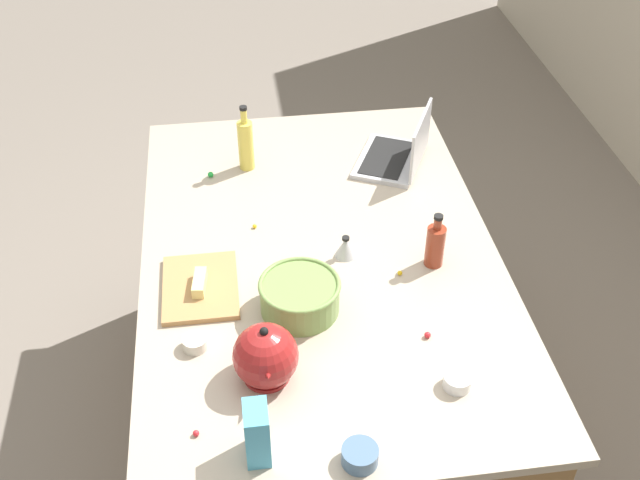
% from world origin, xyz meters
% --- Properties ---
extents(ground_plane, '(12.00, 12.00, 0.00)m').
position_xyz_m(ground_plane, '(0.00, 0.00, 0.00)').
color(ground_plane, slate).
extents(island_counter, '(1.77, 1.16, 0.90)m').
position_xyz_m(island_counter, '(0.00, 0.00, 0.45)').
color(island_counter, olive).
rests_on(island_counter, ground).
extents(laptop, '(0.37, 0.34, 0.22)m').
position_xyz_m(laptop, '(-0.48, 0.37, 0.95)').
color(laptop, '#B7B7BC').
rests_on(laptop, island_counter).
extents(mixing_bowl_large, '(0.25, 0.25, 0.11)m').
position_xyz_m(mixing_bowl_large, '(0.26, -0.10, 0.96)').
color(mixing_bowl_large, '#72934C').
rests_on(mixing_bowl_large, island_counter).
extents(bottle_oil, '(0.06, 0.06, 0.26)m').
position_xyz_m(bottle_oil, '(-0.53, -0.21, 1.00)').
color(bottle_oil, '#DBC64C').
rests_on(bottle_oil, island_counter).
extents(bottle_soy, '(0.06, 0.06, 0.19)m').
position_xyz_m(bottle_soy, '(0.11, 0.35, 0.98)').
color(bottle_soy, maroon).
rests_on(bottle_soy, island_counter).
extents(kettle, '(0.21, 0.18, 0.20)m').
position_xyz_m(kettle, '(0.51, -0.22, 0.98)').
color(kettle, maroon).
rests_on(kettle, island_counter).
extents(cutting_board, '(0.30, 0.23, 0.02)m').
position_xyz_m(cutting_board, '(0.13, -0.39, 0.91)').
color(cutting_board, '#AD7F4C').
rests_on(cutting_board, island_counter).
extents(butter_stick_left, '(0.11, 0.05, 0.04)m').
position_xyz_m(butter_stick_left, '(0.14, -0.39, 0.94)').
color(butter_stick_left, '#F4E58C').
rests_on(butter_stick_left, cutting_board).
extents(ramekin_small, '(0.08, 0.08, 0.04)m').
position_xyz_m(ramekin_small, '(0.61, 0.29, 0.92)').
color(ramekin_small, white).
rests_on(ramekin_small, island_counter).
extents(ramekin_medium, '(0.09, 0.09, 0.05)m').
position_xyz_m(ramekin_medium, '(0.81, -0.01, 0.92)').
color(ramekin_medium, slate).
rests_on(ramekin_medium, island_counter).
extents(ramekin_wide, '(0.07, 0.07, 0.04)m').
position_xyz_m(ramekin_wide, '(0.37, -0.41, 0.92)').
color(ramekin_wide, beige).
rests_on(ramekin_wide, island_counter).
extents(kitchen_timer, '(0.07, 0.07, 0.08)m').
position_xyz_m(kitchen_timer, '(0.03, 0.08, 0.94)').
color(kitchen_timer, '#B2B2B7').
rests_on(kitchen_timer, island_counter).
extents(candy_bag, '(0.09, 0.06, 0.17)m').
position_xyz_m(candy_bag, '(0.76, -0.26, 0.99)').
color(candy_bag, '#4CA5CC').
rests_on(candy_bag, island_counter).
extents(candy_0, '(0.02, 0.02, 0.02)m').
position_xyz_m(candy_0, '(0.42, 0.26, 0.91)').
color(candy_0, red).
rests_on(candy_0, island_counter).
extents(candy_2, '(0.01, 0.01, 0.01)m').
position_xyz_m(candy_2, '(-0.16, -0.20, 0.91)').
color(candy_2, yellow).
rests_on(candy_2, island_counter).
extents(candy_3, '(0.02, 0.02, 0.02)m').
position_xyz_m(candy_3, '(-0.48, -0.34, 0.91)').
color(candy_3, green).
rests_on(candy_3, island_counter).
extents(candy_4, '(0.02, 0.02, 0.02)m').
position_xyz_m(candy_4, '(0.68, -0.41, 0.91)').
color(candy_4, red).
rests_on(candy_4, island_counter).
extents(candy_5, '(0.02, 0.02, 0.02)m').
position_xyz_m(candy_5, '(0.15, 0.24, 0.91)').
color(candy_5, yellow).
rests_on(candy_5, island_counter).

